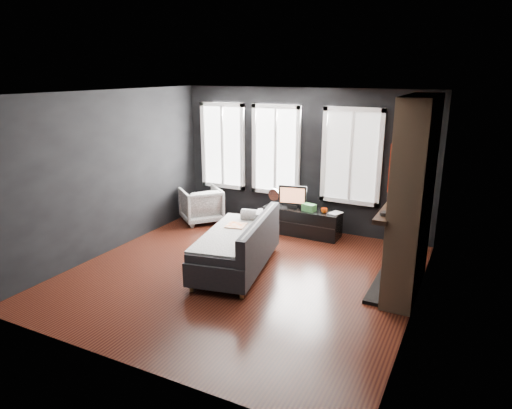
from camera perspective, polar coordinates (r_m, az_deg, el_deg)
The scene contains 18 objects.
floor at distance 7.05m, azimuth -1.84°, elevation -8.74°, with size 5.00×5.00×0.00m, color black.
ceiling at distance 6.39m, azimuth -2.07°, elevation 13.77°, with size 5.00×5.00×0.00m, color white.
wall_back at distance 8.81m, azimuth 5.87°, elevation 5.56°, with size 5.00×0.02×2.70m, color black.
wall_left at distance 8.06m, azimuth -17.80°, elevation 3.84°, with size 0.02×5.00×2.70m, color black.
wall_right at distance 5.86m, azimuth 20.06°, elevation -0.88°, with size 0.02×5.00×2.70m, color black.
windows at distance 8.81m, azimuth 3.17°, elevation 12.37°, with size 4.00×0.16×1.76m, color white, non-canonical shape.
fireplace at distance 6.46m, azimuth 18.98°, elevation 0.76°, with size 0.70×1.62×2.70m, color #93724C, non-canonical shape.
sofa at distance 7.08m, azimuth -2.49°, elevation -4.83°, with size 1.00×2.00×0.86m, color black, non-canonical shape.
stripe_pillow at distance 7.45m, azimuth 0.42°, elevation -2.17°, with size 0.08×0.35×0.35m, color gray.
armchair at distance 9.38m, azimuth -6.87°, elevation 0.15°, with size 0.76×0.71×0.78m, color white.
media_console at distance 8.67m, azimuth 5.75°, elevation -2.14°, with size 1.46×0.46×0.50m, color black, non-canonical shape.
monitor at distance 8.61m, azimuth 4.60°, elevation 1.17°, with size 0.54×0.12×0.48m, color black, non-canonical shape.
desk_fan at distance 8.78m, azimuth 2.26°, elevation 1.00°, with size 0.23×0.23×0.33m, color #A2A2A2, non-canonical shape.
mug at distance 8.39m, azimuth 8.52°, elevation -0.67°, with size 0.11×0.09×0.11m, color #C94004.
book at distance 8.41m, azimuth 9.44°, elevation -0.19°, with size 0.18×0.02×0.25m, color tan.
storage_box at distance 8.47m, azimuth 6.64°, elevation -0.37°, with size 0.24×0.15×0.13m, color #347438.
mantel_vase at distance 6.93m, azimuth 17.47°, elevation 1.76°, with size 0.20×0.21×0.20m, color #C77C2A.
mantel_clock at distance 6.00m, azimuth 15.78°, elevation -1.10°, with size 0.13×0.13×0.04m, color black.
Camera 1 is at (3.06, -5.60, 2.99)m, focal length 32.00 mm.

